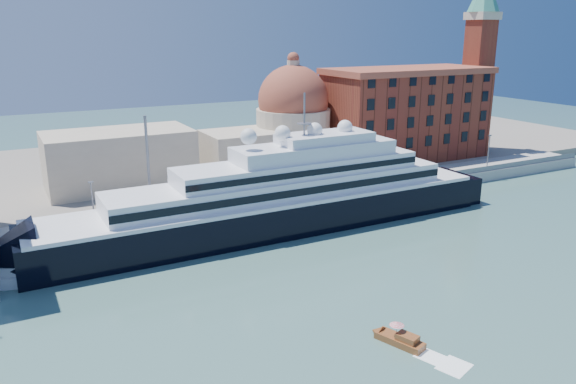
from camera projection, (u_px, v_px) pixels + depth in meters
ground at (349, 277)px, 81.21m from camera, size 400.00×400.00×0.00m
quay at (252, 206)px, 109.74m from camera, size 180.00×10.00×2.50m
land at (187, 165)px, 144.63m from camera, size 260.00×72.00×2.00m
quay_fence at (262, 203)px, 105.40m from camera, size 180.00×0.10×1.20m
superyacht at (259, 206)px, 97.75m from camera, size 93.95×13.03×28.08m
water_taxi at (401, 339)px, 63.56m from camera, size 3.74×6.06×2.73m
warehouse at (406, 113)px, 144.89m from camera, size 43.00×19.00×23.25m
campanile at (479, 52)px, 151.51m from camera, size 8.40×8.40×47.00m
church at (235, 135)px, 130.07m from camera, size 66.00×18.00×25.50m
lamp_posts at (191, 173)px, 100.19m from camera, size 120.80×2.40×18.00m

